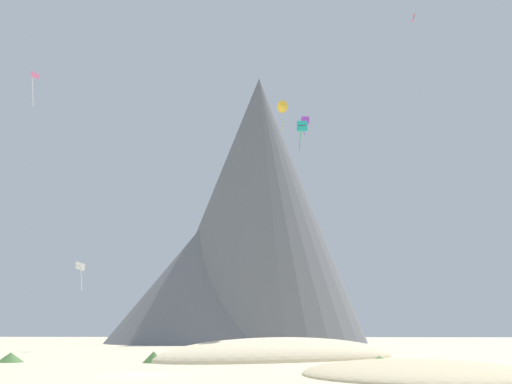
{
  "coord_description": "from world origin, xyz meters",
  "views": [
    {
      "loc": [
        10.07,
        -35.36,
        2.62
      ],
      "look_at": [
        3.07,
        44.32,
        22.1
      ],
      "focal_mm": 39.97,
      "sensor_mm": 36.0,
      "label": 1
    }
  ],
  "objects_px": {
    "bush_mid_center": "(380,363)",
    "kite_violet_high": "(305,121)",
    "kite_gold_high": "(283,107)",
    "kite_rainbow_high": "(34,81)",
    "bush_far_left": "(310,355)",
    "bush_near_left": "(11,357)",
    "rock_massif": "(246,225)",
    "bush_scatter_east": "(154,357)",
    "kite_white_low": "(80,266)",
    "kite_red_high": "(414,18)",
    "kite_teal_mid": "(302,126)"
  },
  "relations": [
    {
      "from": "bush_far_left",
      "to": "kite_red_high",
      "type": "bearing_deg",
      "value": 38.31
    },
    {
      "from": "bush_far_left",
      "to": "bush_scatter_east",
      "type": "bearing_deg",
      "value": -160.32
    },
    {
      "from": "kite_teal_mid",
      "to": "bush_mid_center",
      "type": "bearing_deg",
      "value": 94.6
    },
    {
      "from": "bush_scatter_east",
      "to": "kite_rainbow_high",
      "type": "relative_size",
      "value": 0.38
    },
    {
      "from": "bush_mid_center",
      "to": "kite_gold_high",
      "type": "height_order",
      "value": "kite_gold_high"
    },
    {
      "from": "bush_mid_center",
      "to": "kite_gold_high",
      "type": "xyz_separation_m",
      "value": [
        -7.87,
        42.0,
        35.83
      ]
    },
    {
      "from": "kite_violet_high",
      "to": "kite_white_low",
      "type": "xyz_separation_m",
      "value": [
        -31.51,
        -6.4,
        -22.82
      ]
    },
    {
      "from": "rock_massif",
      "to": "kite_white_low",
      "type": "bearing_deg",
      "value": -109.34
    },
    {
      "from": "rock_massif",
      "to": "bush_near_left",
      "type": "bearing_deg",
      "value": -98.39
    },
    {
      "from": "kite_gold_high",
      "to": "kite_violet_high",
      "type": "relative_size",
      "value": 1.7
    },
    {
      "from": "bush_near_left",
      "to": "kite_rainbow_high",
      "type": "distance_m",
      "value": 41.53
    },
    {
      "from": "bush_near_left",
      "to": "rock_massif",
      "type": "relative_size",
      "value": 0.03
    },
    {
      "from": "bush_near_left",
      "to": "bush_scatter_east",
      "type": "relative_size",
      "value": 1.22
    },
    {
      "from": "kite_rainbow_high",
      "to": "rock_massif",
      "type": "bearing_deg",
      "value": -111.32
    },
    {
      "from": "bush_near_left",
      "to": "kite_white_low",
      "type": "xyz_separation_m",
      "value": [
        -6.08,
        28.49,
        10.83
      ]
    },
    {
      "from": "rock_massif",
      "to": "kite_white_low",
      "type": "relative_size",
      "value": 16.42
    },
    {
      "from": "rock_massif",
      "to": "kite_white_low",
      "type": "distance_m",
      "value": 55.56
    },
    {
      "from": "bush_near_left",
      "to": "kite_violet_high",
      "type": "height_order",
      "value": "kite_violet_high"
    },
    {
      "from": "bush_mid_center",
      "to": "kite_violet_high",
      "type": "bearing_deg",
      "value": 96.05
    },
    {
      "from": "kite_white_low",
      "to": "kite_teal_mid",
      "type": "relative_size",
      "value": 1.07
    },
    {
      "from": "rock_massif",
      "to": "kite_rainbow_high",
      "type": "distance_m",
      "value": 64.03
    },
    {
      "from": "bush_near_left",
      "to": "kite_red_high",
      "type": "xyz_separation_m",
      "value": [
        38.75,
        15.56,
        39.19
      ]
    },
    {
      "from": "bush_far_left",
      "to": "rock_massif",
      "type": "relative_size",
      "value": 0.02
    },
    {
      "from": "bush_mid_center",
      "to": "kite_rainbow_high",
      "type": "bearing_deg",
      "value": 146.21
    },
    {
      "from": "bush_far_left",
      "to": "bush_mid_center",
      "type": "bearing_deg",
      "value": -69.6
    },
    {
      "from": "bush_mid_center",
      "to": "rock_massif",
      "type": "relative_size",
      "value": 0.04
    },
    {
      "from": "bush_far_left",
      "to": "kite_red_high",
      "type": "relative_size",
      "value": 1.14
    },
    {
      "from": "kite_rainbow_high",
      "to": "bush_near_left",
      "type": "bearing_deg",
      "value": 118.08
    },
    {
      "from": "bush_mid_center",
      "to": "kite_white_low",
      "type": "bearing_deg",
      "value": 135.03
    },
    {
      "from": "bush_near_left",
      "to": "rock_massif",
      "type": "distance_m",
      "value": 83.89
    },
    {
      "from": "kite_red_high",
      "to": "kite_gold_high",
      "type": "bearing_deg",
      "value": 86.98
    },
    {
      "from": "bush_near_left",
      "to": "bush_scatter_east",
      "type": "height_order",
      "value": "bush_scatter_east"
    },
    {
      "from": "bush_mid_center",
      "to": "kite_white_low",
      "type": "distance_m",
      "value": 52.01
    },
    {
      "from": "kite_white_low",
      "to": "kite_teal_mid",
      "type": "distance_m",
      "value": 36.97
    },
    {
      "from": "bush_mid_center",
      "to": "kite_violet_high",
      "type": "relative_size",
      "value": 0.9
    },
    {
      "from": "bush_mid_center",
      "to": "kite_white_low",
      "type": "height_order",
      "value": "kite_white_low"
    },
    {
      "from": "rock_massif",
      "to": "kite_violet_high",
      "type": "relative_size",
      "value": 22.38
    },
    {
      "from": "rock_massif",
      "to": "kite_rainbow_high",
      "type": "height_order",
      "value": "rock_massif"
    },
    {
      "from": "kite_violet_high",
      "to": "kite_teal_mid",
      "type": "xyz_separation_m",
      "value": [
        -0.46,
        -20.29,
        -8.35
      ]
    },
    {
      "from": "bush_near_left",
      "to": "bush_scatter_east",
      "type": "xyz_separation_m",
      "value": [
        12.28,
        0.27,
        0.06
      ]
    },
    {
      "from": "bush_scatter_east",
      "to": "rock_massif",
      "type": "distance_m",
      "value": 82.8
    },
    {
      "from": "bush_mid_center",
      "to": "kite_red_high",
      "type": "height_order",
      "value": "kite_red_high"
    },
    {
      "from": "rock_massif",
      "to": "kite_rainbow_high",
      "type": "bearing_deg",
      "value": -110.76
    },
    {
      "from": "kite_violet_high",
      "to": "kite_rainbow_high",
      "type": "height_order",
      "value": "kite_rainbow_high"
    },
    {
      "from": "rock_massif",
      "to": "kite_gold_high",
      "type": "height_order",
      "value": "rock_massif"
    },
    {
      "from": "bush_far_left",
      "to": "kite_white_low",
      "type": "xyz_separation_m",
      "value": [
        -31.39,
        23.56,
        10.71
      ]
    },
    {
      "from": "bush_scatter_east",
      "to": "kite_red_high",
      "type": "xyz_separation_m",
      "value": [
        26.48,
        15.29,
        39.13
      ]
    },
    {
      "from": "kite_white_low",
      "to": "bush_near_left",
      "type": "bearing_deg",
      "value": -174.25
    },
    {
      "from": "kite_rainbow_high",
      "to": "bush_far_left",
      "type": "bearing_deg",
      "value": 157.09
    },
    {
      "from": "bush_far_left",
      "to": "kite_red_high",
      "type": "height_order",
      "value": "kite_red_high"
    }
  ]
}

